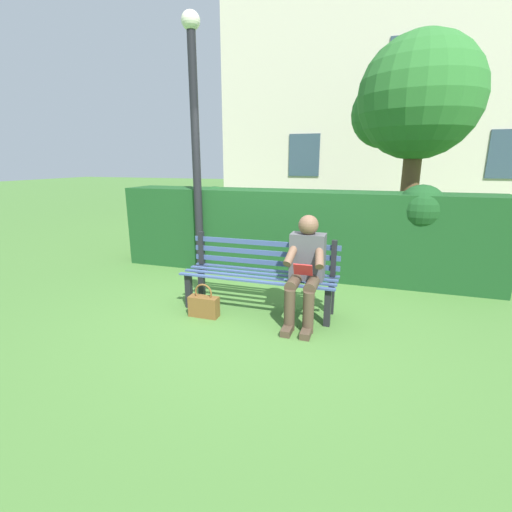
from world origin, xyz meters
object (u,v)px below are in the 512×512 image
at_px(lamp_post, 195,138).
at_px(handbag, 204,306).
at_px(person_seated, 305,267).
at_px(tree, 413,102).
at_px(park_bench, 261,273).

bearing_deg(lamp_post, handbag, 117.63).
bearing_deg(lamp_post, person_seated, 145.76).
bearing_deg(lamp_post, tree, -144.45).
height_order(park_bench, lamp_post, lamp_post).
bearing_deg(tree, handbag, 59.06).
bearing_deg(lamp_post, park_bench, 140.26).
relative_size(tree, handbag, 9.71).
xyz_separation_m(park_bench, handbag, (0.55, 0.44, -0.32)).
relative_size(person_seated, lamp_post, 0.31).
height_order(park_bench, person_seated, person_seated).
height_order(tree, handbag, tree).
bearing_deg(tree, park_bench, 62.70).
distance_m(park_bench, handbag, 0.77).
bearing_deg(handbag, park_bench, -140.98).
xyz_separation_m(person_seated, handbag, (1.11, 0.26, -0.49)).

